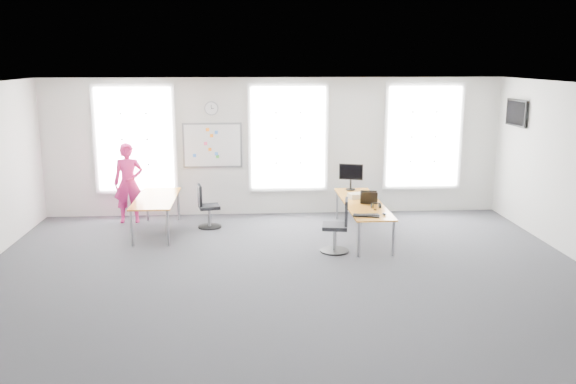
{
  "coord_description": "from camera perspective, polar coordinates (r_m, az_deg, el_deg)",
  "views": [
    {
      "loc": [
        -0.59,
        -9.22,
        3.4
      ],
      "look_at": [
        0.11,
        1.2,
        1.1
      ],
      "focal_mm": 38.0,
      "sensor_mm": 36.0,
      "label": 1
    }
  ],
  "objects": [
    {
      "name": "paper_stack",
      "position": [
        12.22,
        6.42,
        -0.36
      ],
      "size": [
        0.36,
        0.31,
        0.1
      ],
      "primitive_type": "cube",
      "rotation": [
        0.0,
        0.0,
        0.29
      ],
      "color": "beige",
      "rests_on": "desk_right"
    },
    {
      "name": "laptop_sleeve",
      "position": [
        11.74,
        7.57,
        -0.54
      ],
      "size": [
        0.33,
        0.24,
        0.26
      ],
      "rotation": [
        0.0,
        0.0,
        -0.24
      ],
      "color": "black",
      "rests_on": "desk_right"
    },
    {
      "name": "person",
      "position": [
        13.19,
        -14.69,
        0.82
      ],
      "size": [
        0.64,
        0.45,
        1.68
      ],
      "primitive_type": "imported",
      "rotation": [
        0.0,
        0.0,
        0.08
      ],
      "color": "#C92067",
      "rests_on": "ground"
    },
    {
      "name": "keyboard",
      "position": [
        10.87,
        7.35,
        -2.21
      ],
      "size": [
        0.5,
        0.29,
        0.02
      ],
      "primitive_type": "cube",
      "rotation": [
        0.0,
        0.0,
        -0.28
      ],
      "color": "black",
      "rests_on": "desk_right"
    },
    {
      "name": "lens_cap",
      "position": [
        11.34,
        8.15,
        -1.66
      ],
      "size": [
        0.07,
        0.07,
        0.01
      ],
      "primitive_type": "cylinder",
      "rotation": [
        0.0,
        0.0,
        -0.15
      ],
      "color": "black",
      "rests_on": "desk_right"
    },
    {
      "name": "window_left",
      "position": [
        13.52,
        -14.13,
        4.82
      ],
      "size": [
        1.6,
        0.06,
        2.2
      ],
      "primitive_type": "cube",
      "color": "silver",
      "rests_on": "wall_back"
    },
    {
      "name": "chair_right",
      "position": [
        10.9,
        4.71,
        -3.45
      ],
      "size": [
        0.52,
        0.52,
        0.97
      ],
      "rotation": [
        0.0,
        0.0,
        -1.74
      ],
      "color": "black",
      "rests_on": "ground"
    },
    {
      "name": "tv",
      "position": [
        13.47,
        20.62,
        6.94
      ],
      "size": [
        0.06,
        0.9,
        0.55
      ],
      "primitive_type": "cube",
      "color": "black",
      "rests_on": "wall_right"
    },
    {
      "name": "floor",
      "position": [
        9.85,
        -0.16,
        -7.78
      ],
      "size": [
        10.0,
        10.0,
        0.0
      ],
      "primitive_type": "plane",
      "color": "#27272D",
      "rests_on": "ground"
    },
    {
      "name": "headphones",
      "position": [
        11.47,
        8.2,
        -1.27
      ],
      "size": [
        0.18,
        0.1,
        0.11
      ],
      "rotation": [
        0.0,
        0.0,
        -0.15
      ],
      "color": "black",
      "rests_on": "desk_right"
    },
    {
      "name": "wall_back",
      "position": [
        13.37,
        -1.28,
        4.24
      ],
      "size": [
        10.0,
        0.0,
        10.0
      ],
      "primitive_type": "plane",
      "rotation": [
        1.57,
        0.0,
        0.0
      ],
      "color": "silver",
      "rests_on": "ground"
    },
    {
      "name": "wall_clock",
      "position": [
        13.26,
        -7.18,
        7.78
      ],
      "size": [
        0.3,
        0.04,
        0.3
      ],
      "primitive_type": "cylinder",
      "rotation": [
        1.57,
        0.0,
        0.0
      ],
      "color": "gray",
      "rests_on": "wall_back"
    },
    {
      "name": "chair_left",
      "position": [
        12.53,
        -7.63,
        -1.57
      ],
      "size": [
        0.48,
        0.48,
        0.9
      ],
      "rotation": [
        0.0,
        0.0,
        1.77
      ],
      "color": "black",
      "rests_on": "ground"
    },
    {
      "name": "desk_right",
      "position": [
        11.9,
        7.0,
        -1.18
      ],
      "size": [
        0.73,
        2.73,
        0.66
      ],
      "color": "gold",
      "rests_on": "ground"
    },
    {
      "name": "desk_left",
      "position": [
        12.3,
        -12.24,
        -0.8
      ],
      "size": [
        0.78,
        1.94,
        0.71
      ],
      "color": "gold",
      "rests_on": "ground"
    },
    {
      "name": "window_mid",
      "position": [
        13.33,
        0.02,
        5.09
      ],
      "size": [
        1.6,
        0.06,
        2.2
      ],
      "primitive_type": "cube",
      "color": "silver",
      "rests_on": "wall_back"
    },
    {
      "name": "monitor",
      "position": [
        12.92,
        5.91,
        1.65
      ],
      "size": [
        0.49,
        0.21,
        0.56
      ],
      "rotation": [
        0.0,
        0.0,
        -0.3
      ],
      "color": "black",
      "rests_on": "desk_right"
    },
    {
      "name": "whiteboard",
      "position": [
        13.34,
        -7.09,
        4.35
      ],
      "size": [
        1.2,
        0.03,
        0.9
      ],
      "primitive_type": "cube",
      "color": "white",
      "rests_on": "wall_back"
    },
    {
      "name": "ceiling",
      "position": [
        9.25,
        -0.18,
        9.94
      ],
      "size": [
        10.0,
        10.0,
        0.0
      ],
      "primitive_type": "plane",
      "rotation": [
        3.14,
        0.0,
        0.0
      ],
      "color": "silver",
      "rests_on": "ground"
    },
    {
      "name": "mouse",
      "position": [
        10.99,
        8.98,
        -2.05
      ],
      "size": [
        0.1,
        0.13,
        0.04
      ],
      "primitive_type": "ellipsoid",
      "rotation": [
        0.0,
        0.0,
        0.28
      ],
      "color": "black",
      "rests_on": "desk_right"
    },
    {
      "name": "window_right",
      "position": [
        13.86,
        12.54,
        5.08
      ],
      "size": [
        1.6,
        0.06,
        2.2
      ],
      "primitive_type": "cube",
      "color": "silver",
      "rests_on": "wall_back"
    },
    {
      "name": "wall_front",
      "position": [
        5.59,
        2.5,
        -7.47
      ],
      "size": [
        10.0,
        0.0,
        10.0
      ],
      "primitive_type": "plane",
      "rotation": [
        -1.57,
        0.0,
        0.0
      ],
      "color": "silver",
      "rests_on": "ground"
    }
  ]
}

